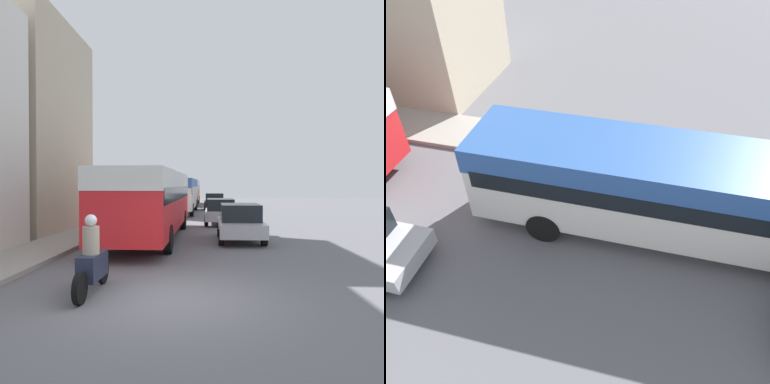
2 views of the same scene
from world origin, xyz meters
TOP-DOWN VIEW (x-y plane):
  - ground_plane at (0.00, 0.00)m, footprint 120.00×120.00m
  - building_midblock at (-9.20, 10.79)m, footprint 6.00×7.24m
  - bus_lead at (-1.73, 8.63)m, footprint 2.51×11.47m
  - bus_following at (-1.69, 23.63)m, footprint 2.51×11.44m
  - bus_third_in_line at (-1.86, 36.54)m, footprint 2.57×10.09m
  - motorcycle_behind_lead at (-1.73, 0.33)m, footprint 0.38×2.24m
  - car_crossing at (1.20, 28.54)m, footprint 1.96×4.07m
  - car_far_curb at (1.42, 15.05)m, footprint 1.87×4.57m
  - car_distant at (2.09, 8.20)m, footprint 1.89×4.06m
  - pedestrian_near_curb at (-4.40, 37.80)m, footprint 0.33×0.33m

SIDE VIEW (x-z plane):
  - ground_plane at x=0.00m, z-range 0.00..0.00m
  - motorcycle_behind_lead at x=-1.73m, z-range -0.18..1.55m
  - car_far_curb at x=1.42m, z-range 0.03..1.54m
  - car_crossing at x=1.20m, z-range 0.02..1.57m
  - car_distant at x=2.09m, z-range 0.02..1.57m
  - pedestrian_near_curb at x=-4.40m, z-range 0.19..2.02m
  - bus_following at x=-1.69m, z-range 0.44..3.28m
  - bus_lead at x=-1.73m, z-range 0.45..3.37m
  - bus_third_in_line at x=-1.86m, z-range 0.45..3.43m
  - building_midblock at x=-9.20m, z-range 0.00..10.39m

